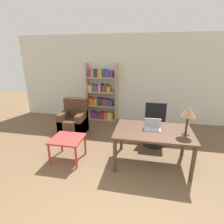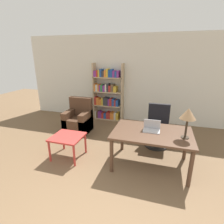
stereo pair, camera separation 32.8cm
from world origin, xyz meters
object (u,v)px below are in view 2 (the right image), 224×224
table_lamp (188,115)px  bookshelf (107,95)px  laptop (152,128)px  armchair (78,121)px  office_chair (158,127)px  desk (152,136)px  side_table_blue (68,139)px

table_lamp → bookshelf: bookshelf is taller
bookshelf → laptop: bearing=-53.6°
armchair → office_chair: bearing=-4.3°
desk → side_table_blue: 1.73m
desk → armchair: bearing=153.1°
desk → laptop: laptop is taller
desk → table_lamp: table_lamp is taller
laptop → bookshelf: (-1.61, 2.18, 0.06)m
side_table_blue → desk: bearing=7.0°
bookshelf → table_lamp: bearing=-46.5°
laptop → office_chair: 0.91m
armchair → bookshelf: 1.36m
office_chair → bookshelf: size_ratio=0.54×
desk → laptop: size_ratio=4.70×
table_lamp → office_chair: 1.30m
desk → side_table_blue: size_ratio=2.33×
bookshelf → desk: bearing=-54.0°
table_lamp → side_table_blue: 2.39m
table_lamp → armchair: table_lamp is taller
bookshelf → side_table_blue: bearing=-91.7°
table_lamp → armchair: bearing=156.8°
table_lamp → side_table_blue: size_ratio=0.86×
laptop → bookshelf: 2.71m
side_table_blue → bookshelf: bearing=88.3°
laptop → table_lamp: bearing=-12.9°
table_lamp → bookshelf: 3.20m
armchair → bookshelf: bookshelf is taller
office_chair → armchair: bearing=175.7°
laptop → armchair: size_ratio=0.33×
armchair → bookshelf: size_ratio=0.51×
desk → armchair: size_ratio=1.55×
table_lamp → side_table_blue: bearing=-176.7°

